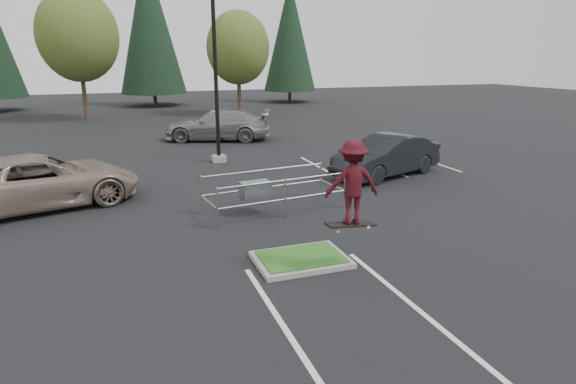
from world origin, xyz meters
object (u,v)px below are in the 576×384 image
object	(u,v)px
decid_b	(78,39)
car_far_silver	(219,125)
decid_c	(238,50)
car_l_tan	(38,182)
car_r_charc	(386,156)
skateboarder	(353,183)
cart_corral	(260,189)
light_pole	(215,62)
conif_c	(290,35)
conif_b	(149,23)

from	to	relation	value
decid_b	car_far_silver	size ratio (longest dim) A/B	1.57
decid_c	car_l_tan	distance (m)	26.39
decid_c	car_r_charc	xyz separation A→B (m)	(0.51, -22.83, -4.42)
decid_b	skateboarder	world-z (taller)	decid_b
cart_corral	car_r_charc	size ratio (longest dim) A/B	0.90
car_r_charc	decid_b	bearing A→B (deg)	-171.56
decid_b	decid_c	xyz separation A→B (m)	(12.00, -0.70, -0.79)
decid_c	car_r_charc	distance (m)	23.26
light_pole	car_r_charc	distance (m)	8.65
car_far_silver	light_pole	bearing A→B (deg)	7.69
conif_c	car_l_tan	xyz separation A→B (m)	(-20.50, -32.50, -5.98)
light_pole	car_l_tan	world-z (taller)	light_pole
light_pole	car_far_silver	bearing A→B (deg)	77.75
cart_corral	car_l_tan	xyz separation A→B (m)	(-6.64, 3.06, 0.09)
skateboarder	car_r_charc	world-z (taller)	skateboarder
light_pole	conif_c	distance (m)	30.72
car_far_silver	conif_b	bearing A→B (deg)	-155.48
car_r_charc	skateboarder	bearing A→B (deg)	-55.05
conif_c	car_r_charc	bearing A→B (deg)	-102.99
conif_c	car_r_charc	size ratio (longest dim) A/B	2.46
car_l_tan	conif_b	bearing A→B (deg)	-26.64
light_pole	cart_corral	xyz separation A→B (m)	(-0.36, -8.06, -3.77)
decid_b	conif_c	size ratio (longest dim) A/B	0.77
decid_b	car_r_charc	xyz separation A→B (m)	(12.51, -23.53, -5.21)
decid_c	car_l_tan	bearing A→B (deg)	-118.68
conif_c	car_l_tan	world-z (taller)	conif_c
light_pole	car_r_charc	size ratio (longest dim) A/B	2.00
conif_c	cart_corral	world-z (taller)	conif_c
car_l_tan	car_far_silver	xyz separation A→B (m)	(8.30, 11.00, 0.02)
decid_c	conif_b	xyz separation A→B (m)	(-5.99, 10.67, 2.59)
car_l_tan	car_r_charc	distance (m)	13.00
light_pole	car_far_silver	world-z (taller)	light_pole
conif_b	car_r_charc	world-z (taller)	conif_b
conif_b	cart_corral	bearing A→B (deg)	-89.78
cart_corral	skateboarder	world-z (taller)	skateboarder
cart_corral	skateboarder	xyz separation A→B (m)	(0.66, -4.94, 1.38)
decid_b	conif_b	world-z (taller)	conif_b
light_pole	cart_corral	world-z (taller)	light_pole
conif_b	cart_corral	size ratio (longest dim) A/B	3.18
car_l_tan	conif_c	bearing A→B (deg)	-47.90
decid_c	car_r_charc	world-z (taller)	decid_c
decid_b	car_r_charc	world-z (taller)	decid_b
decid_c	skateboarder	distance (m)	31.42
light_pole	conif_b	bearing A→B (deg)	91.01
car_r_charc	cart_corral	bearing A→B (deg)	-83.85
decid_c	conif_b	distance (m)	12.51
skateboarder	car_l_tan	size ratio (longest dim) A/B	0.32
light_pole	car_r_charc	xyz separation A→B (m)	(6.00, -5.00, -3.72)
decid_b	conif_b	size ratio (longest dim) A/B	0.66
conif_c	cart_corral	xyz separation A→B (m)	(-13.86, -35.56, -6.06)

